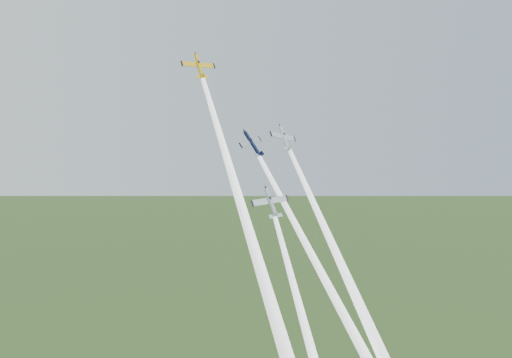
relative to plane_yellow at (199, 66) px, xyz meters
name	(u,v)px	position (x,y,z in m)	size (l,w,h in m)	color
plane_yellow	(199,66)	(0.00, 0.00, 0.00)	(7.68, 7.62, 1.20)	yellow
smoke_trail_yellow	(248,226)	(-0.74, -19.64, -30.60)	(2.73, 2.73, 66.34)	white
plane_navy	(252,144)	(11.23, -2.77, -15.97)	(7.81, 7.75, 1.22)	black
smoke_trail_navy	(342,311)	(19.87, -22.10, -48.93)	(2.73, 2.73, 71.95)	white
plane_silver_right	(284,138)	(20.93, -0.86, -14.83)	(7.96, 7.90, 1.25)	silver
smoke_trail_silver_right	(343,269)	(23.86, -17.87, -41.70)	(2.73, 2.73, 57.48)	white
plane_silver_low	(271,203)	(9.76, -11.95, -27.64)	(8.23, 8.16, 1.29)	#B1B9C0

